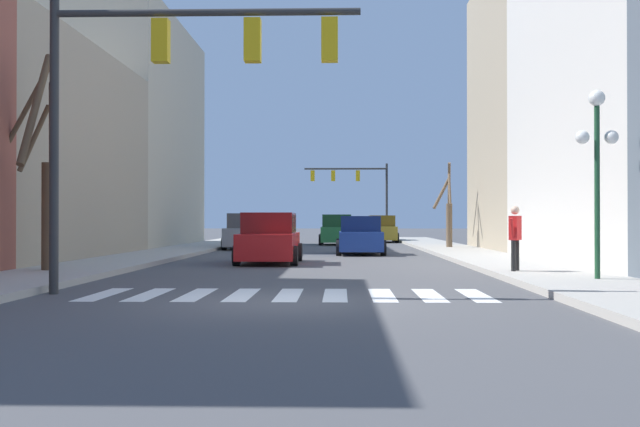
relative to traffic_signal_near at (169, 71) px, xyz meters
The scene contains 14 objects.
ground_plane 5.11m from the traffic_signal_near, 29.51° to the right, with size 240.00×240.00×0.00m, color #4C4C4F.
building_row_left 16.01m from the traffic_signal_near, 121.21° to the left, with size 6.00×39.97×12.09m.
crosswalk_stripes 4.93m from the traffic_signal_near, ahead, with size 7.65×2.60×0.01m.
traffic_signal_near is the anchor object (origin of this frame).
traffic_signal_far 44.18m from the traffic_signal_near, 84.15° to the left, with size 6.52×0.28×5.88m.
street_lamp_right_corner 9.38m from the traffic_signal_near, 13.99° to the left, with size 0.95×0.36×4.18m.
car_driving_away_lane 18.09m from the traffic_signal_near, 76.39° to the left, with size 2.03×4.14×1.62m.
car_parked_left_far 30.32m from the traffic_signal_near, 84.06° to the left, with size 2.08×4.24×1.78m.
car_parked_right_near 35.64m from the traffic_signal_near, 80.18° to the left, with size 2.04×4.49×1.76m.
car_parked_right_far 23.18m from the traffic_signal_near, 93.40° to the left, with size 2.06×4.51×1.79m.
car_parked_left_near 11.09m from the traffic_signal_near, 84.77° to the left, with size 2.06×4.23×1.69m.
pedestrian_waiting_at_curb 9.68m from the traffic_signal_near, 31.39° to the left, with size 0.44×0.65×1.66m.
street_tree_right_mid 23.78m from the traffic_signal_near, 68.74° to the left, with size 1.11×2.60×4.12m.
street_tree_left_near 6.38m from the traffic_signal_near, 133.64° to the left, with size 2.63×2.34×5.62m.
Camera 1 is at (1.00, -13.12, 1.44)m, focal length 42.00 mm.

